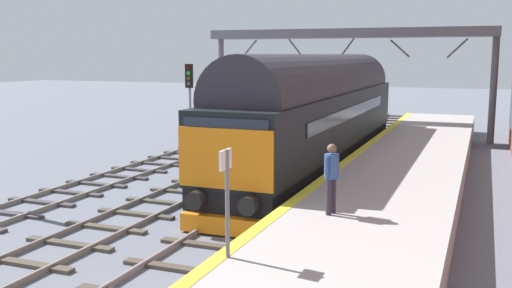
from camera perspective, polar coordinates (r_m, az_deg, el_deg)
The scene contains 10 objects.
ground_plane at distance 17.27m, azimuth 0.03°, elevation -6.88°, with size 140.00×140.00×0.00m, color slate.
track_main at distance 17.25m, azimuth 0.03°, elevation -6.70°, with size 2.50×60.00×0.15m.
track_adjacent_west at distance 18.64m, azimuth -9.28°, elevation -5.64°, with size 2.50×60.00×0.15m.
track_adjacent_far_west at distance 20.64m, azimuth -17.77°, elevation -4.54°, with size 2.50×60.00×0.15m.
station_platform at distance 16.21m, azimuth 12.02°, elevation -6.29°, with size 4.00×44.00×1.01m.
diesel_locomotive at distance 23.11m, azimuth 6.17°, elevation 3.32°, with size 2.74×18.22×4.68m.
signal_post_far at distance 31.29m, azimuth -6.55°, elevation 5.20°, with size 0.44×0.22×4.17m.
platform_number_sign at distance 10.43m, azimuth -2.92°, elevation -4.20°, with size 0.10×0.44×1.98m.
waiting_passenger at distance 13.44m, azimuth 7.43°, elevation -2.76°, with size 0.42×0.49×1.64m.
overhead_footbridge at distance 33.60m, azimuth 8.91°, elevation 10.26°, with size 16.06×2.00×6.09m.
Camera 1 is at (6.10, -15.47, 4.67)m, focal length 40.67 mm.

